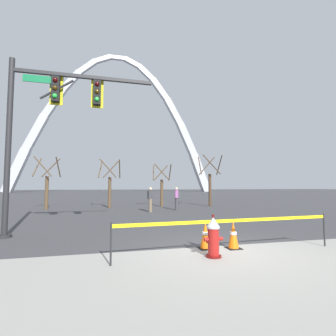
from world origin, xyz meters
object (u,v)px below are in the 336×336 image
Objects in this scene: traffic_cone_mid_sidewalk at (233,235)px; monument_arch at (117,129)px; traffic_cone_by_hydrant at (205,235)px; traffic_signal_gantry at (47,116)px; pedestrian_walking_left at (177,198)px; pedestrian_standing_center at (150,199)px; fire_hydrant at (213,237)px.

monument_arch reaches higher than traffic_cone_mid_sidewalk.
traffic_signal_gantry reaches higher than traffic_cone_by_hydrant.
pedestrian_walking_left is 2.19m from pedestrian_standing_center.
traffic_signal_gantry reaches higher than traffic_cone_mid_sidewalk.
traffic_cone_by_hydrant is at bearing 167.27° from traffic_cone_mid_sidewalk.
traffic_cone_by_hydrant is 6.62m from traffic_signal_gantry.
traffic_signal_gantry is (-4.48, 3.74, 3.60)m from fire_hydrant.
monument_arch is at bearing 89.69° from traffic_cone_by_hydrant.
fire_hydrant is 0.02× the size of monument_arch.
traffic_cone_by_hydrant is 69.57m from monument_arch.
fire_hydrant is at bearing -92.04° from pedestrian_standing_center.
traffic_cone_by_hydrant is at bearing -32.82° from traffic_signal_gantry.
pedestrian_standing_center is (4.86, 6.86, -3.25)m from traffic_signal_gantry.
fire_hydrant is 70.29m from monument_arch.
pedestrian_walking_left reaches higher than fire_hydrant.
pedestrian_walking_left is at bearing 24.01° from pedestrian_standing_center.
pedestrian_standing_center is at bearing -155.99° from pedestrian_walking_left.
traffic_signal_gantry is 9.01m from pedestrian_standing_center.
traffic_cone_by_hydrant is 0.01× the size of monument_arch.
monument_arch is 59.17m from pedestrian_walking_left.
monument_arch is 36.25× the size of pedestrian_standing_center.
monument_arch is at bearing 85.58° from traffic_signal_gantry.
pedestrian_walking_left is at bearing 78.28° from fire_hydrant.
pedestrian_standing_center reaches higher than traffic_cone_by_hydrant.
traffic_cone_by_hydrant and traffic_cone_mid_sidewalk have the same top height.
pedestrian_standing_center reaches higher than fire_hydrant.
monument_arch reaches higher than pedestrian_standing_center.
fire_hydrant is 1.05m from traffic_cone_mid_sidewalk.
fire_hydrant is 1.36× the size of traffic_cone_mid_sidewalk.
traffic_cone_mid_sidewalk is at bearing -89.69° from monument_arch.
monument_arch reaches higher than traffic_cone_by_hydrant.
pedestrian_walking_left reaches higher than traffic_cone_mid_sidewalk.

